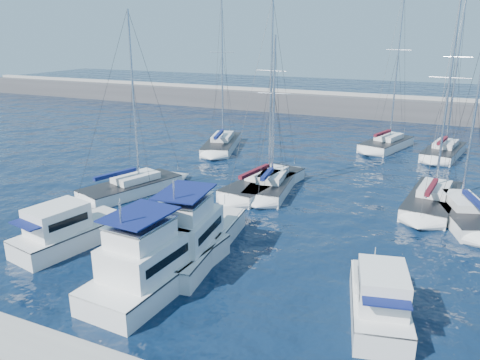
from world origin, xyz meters
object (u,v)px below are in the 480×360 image
at_px(sailboat_mid_d, 432,200).
at_px(motor_yacht_stbd_inner, 193,237).
at_px(sailboat_back_a, 222,144).
at_px(sailboat_back_b, 387,144).
at_px(motor_yacht_port_outer, 67,232).
at_px(sailboat_back_c, 444,151).
at_px(sailboat_mid_b, 264,183).
at_px(motor_yacht_stbd_outer, 379,302).
at_px(sailboat_mid_a, 132,187).
at_px(sailboat_mid_c, 270,187).
at_px(sailboat_mid_e, 464,213).
at_px(motor_yacht_port_inner, 154,265).

bearing_deg(sailboat_mid_d, motor_yacht_stbd_inner, -124.54).
distance_m(sailboat_back_a, sailboat_back_b, 18.53).
bearing_deg(motor_yacht_port_outer, sailboat_back_c, 69.81).
xyz_separation_m(motor_yacht_stbd_inner, sailboat_mid_b, (-0.65, 12.87, -0.61)).
distance_m(motor_yacht_stbd_outer, sailboat_mid_a, 23.10).
distance_m(motor_yacht_stbd_outer, sailboat_back_b, 34.36).
bearing_deg(sailboat_mid_c, sailboat_back_c, 49.27).
bearing_deg(sailboat_mid_c, motor_yacht_stbd_inner, -97.77).
relative_size(motor_yacht_port_outer, sailboat_mid_a, 0.51).
bearing_deg(sailboat_back_a, sailboat_mid_a, -105.42).
distance_m(motor_yacht_stbd_inner, sailboat_mid_e, 19.13).
bearing_deg(motor_yacht_port_inner, sailboat_mid_a, 134.87).
relative_size(sailboat_mid_a, sailboat_back_a, 0.87).
bearing_deg(sailboat_back_b, motor_yacht_stbd_inner, -84.87).
distance_m(motor_yacht_stbd_outer, sailboat_back_a, 33.82).
xyz_separation_m(motor_yacht_port_inner, sailboat_mid_c, (0.25, 15.98, -0.62)).
xyz_separation_m(motor_yacht_port_inner, sailboat_back_c, (12.66, 34.57, -0.59)).
xyz_separation_m(motor_yacht_stbd_inner, sailboat_back_a, (-10.25, 24.20, -0.60)).
distance_m(motor_yacht_port_inner, sailboat_mid_b, 16.66).
xyz_separation_m(sailboat_mid_a, sailboat_back_a, (-0.19, 16.70, 0.02)).
distance_m(motor_yacht_port_outer, motor_yacht_stbd_inner, 7.83).
bearing_deg(sailboat_mid_d, sailboat_mid_a, -156.84).
distance_m(motor_yacht_stbd_outer, sailboat_mid_e, 15.11).
relative_size(motor_yacht_stbd_outer, sailboat_mid_c, 0.52).
height_order(motor_yacht_port_outer, sailboat_back_c, sailboat_back_c).
relative_size(motor_yacht_stbd_inner, sailboat_back_a, 0.58).
height_order(sailboat_mid_d, sailboat_back_a, sailboat_back_a).
distance_m(motor_yacht_stbd_outer, sailboat_mid_b, 18.99).
xyz_separation_m(motor_yacht_port_inner, sailboat_back_b, (6.69, 35.68, -0.58)).
bearing_deg(sailboat_mid_a, motor_yacht_port_inner, -30.26).
bearing_deg(sailboat_back_a, motor_yacht_stbd_outer, -67.34).
bearing_deg(sailboat_mid_c, sailboat_mid_e, -5.84).
height_order(motor_yacht_stbd_inner, sailboat_back_a, sailboat_back_a).
height_order(sailboat_mid_c, sailboat_back_a, sailboat_back_a).
height_order(sailboat_mid_b, sailboat_mid_e, sailboat_mid_b).
height_order(sailboat_mid_a, sailboat_mid_b, sailboat_mid_b).
bearing_deg(motor_yacht_port_inner, sailboat_mid_d, 59.09).
bearing_deg(sailboat_mid_b, sailboat_back_b, 78.14).
xyz_separation_m(sailboat_mid_c, sailboat_back_a, (-10.41, 11.99, 0.02)).
height_order(motor_yacht_port_outer, sailboat_back_a, sailboat_back_a).
bearing_deg(sailboat_mid_d, motor_yacht_port_inner, -118.33).
height_order(motor_yacht_port_inner, motor_yacht_stbd_outer, motor_yacht_port_inner).
distance_m(sailboat_mid_d, sailboat_back_c, 16.38).
distance_m(sailboat_mid_c, sailboat_back_a, 15.88).
distance_m(motor_yacht_stbd_inner, motor_yacht_stbd_outer, 11.13).
height_order(motor_yacht_port_outer, motor_yacht_port_inner, motor_yacht_port_inner).
bearing_deg(motor_yacht_port_outer, sailboat_mid_d, 51.04).
height_order(sailboat_back_b, sailboat_back_c, sailboat_back_b).
bearing_deg(sailboat_back_c, sailboat_back_a, -153.89).
xyz_separation_m(motor_yacht_port_outer, motor_yacht_stbd_outer, (18.45, -0.04, 0.00)).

